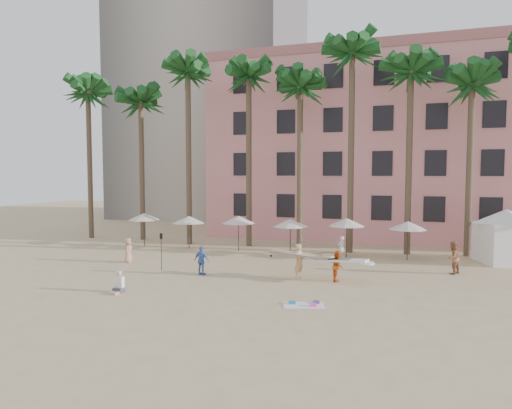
{
  "coord_description": "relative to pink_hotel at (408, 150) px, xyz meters",
  "views": [
    {
      "loc": [
        6.68,
        -19.19,
        5.85
      ],
      "look_at": [
        -1.49,
        6.0,
        4.0
      ],
      "focal_mm": 32.0,
      "sensor_mm": 36.0,
      "label": 1
    }
  ],
  "objects": [
    {
      "name": "ground",
      "position": [
        -7.0,
        -26.0,
        -8.0
      ],
      "size": [
        120.0,
        120.0,
        0.0
      ],
      "primitive_type": "plane",
      "color": "#D1B789",
      "rests_on": "ground"
    },
    {
      "name": "pink_hotel",
      "position": [
        0.0,
        0.0,
        0.0
      ],
      "size": [
        35.0,
        14.0,
        16.0
      ],
      "primitive_type": "cube",
      "color": "pink",
      "rests_on": "ground"
    },
    {
      "name": "grey_tower",
      "position": [
        -25.0,
        12.0,
        17.0
      ],
      "size": [
        22.0,
        18.0,
        50.0
      ],
      "primitive_type": "cube",
      "color": "#A89E8E",
      "rests_on": "ground"
    },
    {
      "name": "palm_row",
      "position": [
        -6.49,
        -11.0,
        4.97
      ],
      "size": [
        44.4,
        5.4,
        16.3
      ],
      "color": "brown",
      "rests_on": "ground"
    },
    {
      "name": "umbrella_row",
      "position": [
        -10.0,
        -13.5,
        -5.67
      ],
      "size": [
        22.5,
        2.7,
        2.73
      ],
      "color": "#332B23",
      "rests_on": "ground"
    },
    {
      "name": "cabana",
      "position": [
        6.04,
        -12.32,
        -5.93
      ],
      "size": [
        5.65,
        5.65,
        3.5
      ],
      "color": "white",
      "rests_on": "ground"
    },
    {
      "name": "beach_towel",
      "position": [
        -4.37,
        -25.69,
        -7.97
      ],
      "size": [
        2.02,
        1.51,
        0.14
      ],
      "color": "white",
      "rests_on": "ground"
    },
    {
      "name": "carrier_yellow",
      "position": [
        -5.72,
        -20.78,
        -6.93
      ],
      "size": [
        3.22,
        0.84,
        1.93
      ],
      "color": "tan",
      "rests_on": "ground"
    },
    {
      "name": "carrier_white",
      "position": [
        -3.59,
        -20.74,
        -7.1
      ],
      "size": [
        3.26,
        1.43,
        1.64
      ],
      "color": "#DA5916",
      "rests_on": "ground"
    },
    {
      "name": "beachgoers",
      "position": [
        -5.86,
        -18.35,
        -7.13
      ],
      "size": [
        20.71,
        7.63,
        1.89
      ],
      "color": "white",
      "rests_on": "ground"
    },
    {
      "name": "paddle",
      "position": [
        -14.1,
        -21.15,
        -6.59
      ],
      "size": [
        0.18,
        0.04,
        2.23
      ],
      "color": "black",
      "rests_on": "ground"
    },
    {
      "name": "seated_man",
      "position": [
        -13.48,
        -26.42,
        -7.65
      ],
      "size": [
        0.45,
        0.79,
        1.03
      ],
      "color": "#3F3F4C",
      "rests_on": "ground"
    }
  ]
}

